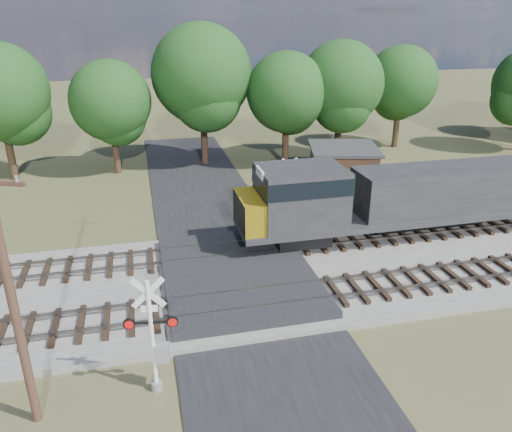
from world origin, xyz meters
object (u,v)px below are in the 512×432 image
object	(u,v)px
crossing_signal_far	(287,197)
equipment_shed	(343,168)
crossing_signal_near	(156,345)
utility_pole	(11,297)

from	to	relation	value
crossing_signal_far	equipment_shed	distance (m)	7.50
crossing_signal_near	equipment_shed	bearing A→B (deg)	59.50
crossing_signal_far	utility_pole	bearing A→B (deg)	46.78
crossing_signal_far	crossing_signal_near	bearing A→B (deg)	56.17
crossing_signal_near	utility_pole	xyz separation A→B (m)	(-3.88, -0.49, 2.70)
equipment_shed	utility_pole	bearing A→B (deg)	-120.28
crossing_signal_near	utility_pole	size ratio (longest dim) A/B	0.52
utility_pole	crossing_signal_far	bearing A→B (deg)	67.88
utility_pole	equipment_shed	size ratio (longest dim) A/B	1.50
crossing_signal_near	crossing_signal_far	world-z (taller)	crossing_signal_near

